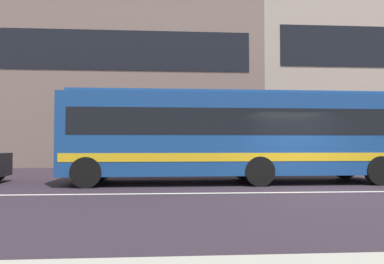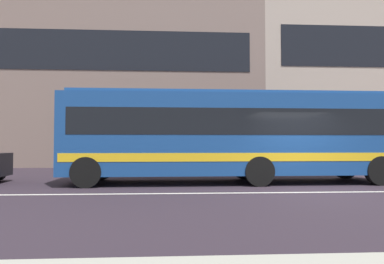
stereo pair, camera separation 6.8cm
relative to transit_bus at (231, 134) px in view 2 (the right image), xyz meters
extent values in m
plane|color=#302631|center=(2.04, -2.60, -1.80)|extent=(160.00, 160.00, 0.00)
cube|color=silver|center=(2.04, -2.60, -1.80)|extent=(60.00, 0.16, 0.01)
cube|color=gray|center=(-8.82, 13.24, 4.34)|extent=(24.90, 10.13, 12.29)
cube|color=black|center=(-8.82, 8.15, 5.33)|extent=(22.91, 0.04, 2.46)
cube|color=navy|center=(0.00, 0.00, -0.05)|extent=(11.91, 2.60, 2.80)
cube|color=black|center=(0.00, 0.00, 0.37)|extent=(11.20, 2.62, 0.90)
cube|color=yellow|center=(0.00, 0.00, -0.82)|extent=(11.68, 2.63, 0.28)
cube|color=#1D4B8D|center=(0.00, 0.00, 1.41)|extent=(11.43, 2.20, 0.12)
cube|color=black|center=(-5.96, -0.06, 0.37)|extent=(0.05, 2.09, 0.98)
cylinder|color=black|center=(-4.93, -1.19, -1.30)|extent=(1.00, 0.29, 1.00)
cylinder|color=black|center=(-4.96, 1.10, -1.30)|extent=(1.00, 0.29, 1.00)
cylinder|color=black|center=(0.75, -1.14, -1.30)|extent=(1.00, 0.29, 1.00)
cylinder|color=black|center=(0.73, 1.15, -1.30)|extent=(1.00, 0.29, 1.00)
cylinder|color=black|center=(4.96, -1.10, -1.30)|extent=(1.00, 0.29, 1.00)
cylinder|color=black|center=(4.93, 1.19, -1.30)|extent=(1.00, 0.29, 1.00)
camera|label=1|loc=(-2.21, -12.19, -0.39)|focal=31.25mm
camera|label=2|loc=(-2.14, -12.19, -0.39)|focal=31.25mm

